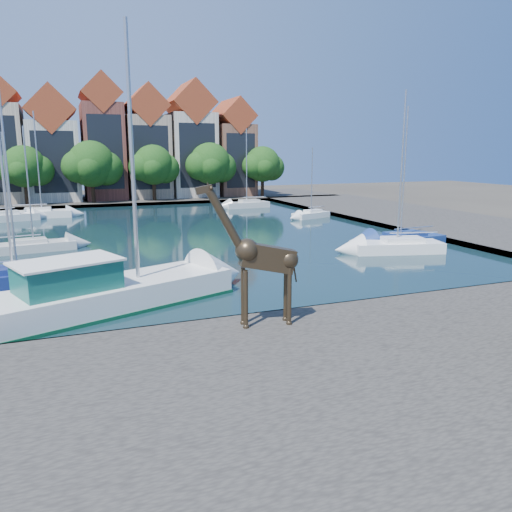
# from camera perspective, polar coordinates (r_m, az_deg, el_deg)

# --- Properties ---
(ground) EXTENTS (160.00, 160.00, 0.00)m
(ground) POSITION_cam_1_polar(r_m,az_deg,el_deg) (22.23, 6.28, -6.87)
(ground) COLOR #38332B
(ground) RESTS_ON ground
(water_basin) EXTENTS (38.00, 50.00, 0.08)m
(water_basin) POSITION_cam_1_polar(r_m,az_deg,el_deg) (44.31, -8.13, 2.57)
(water_basin) COLOR black
(water_basin) RESTS_ON ground
(near_quay) EXTENTS (50.00, 14.00, 0.50)m
(near_quay) POSITION_cam_1_polar(r_m,az_deg,el_deg) (16.69, 17.69, -13.01)
(near_quay) COLOR #44413B
(near_quay) RESTS_ON ground
(far_quay) EXTENTS (60.00, 16.00, 0.50)m
(far_quay) POSITION_cam_1_polar(r_m,az_deg,el_deg) (75.59, -13.72, 6.34)
(far_quay) COLOR #44413B
(far_quay) RESTS_ON ground
(right_quay) EXTENTS (14.00, 52.00, 0.50)m
(right_quay) POSITION_cam_1_polar(r_m,az_deg,el_deg) (55.46, 17.96, 4.19)
(right_quay) COLOR #44413B
(right_quay) RESTS_ON ground
(townhouse_west_inner) EXTENTS (6.43, 9.18, 15.15)m
(townhouse_west_inner) POSITION_cam_1_polar(r_m,az_deg,el_deg) (74.62, -22.15, 11.21)
(townhouse_west_inner) COLOR beige
(townhouse_west_inner) RESTS_ON far_quay
(townhouse_center) EXTENTS (5.44, 9.18, 16.93)m
(townhouse_center) POSITION_cam_1_polar(r_m,az_deg,el_deg) (74.86, -17.13, 12.33)
(townhouse_center) COLOR brown
(townhouse_center) RESTS_ON far_quay
(townhouse_east_inner) EXTENTS (5.94, 9.18, 15.79)m
(townhouse_east_inner) POSITION_cam_1_polar(r_m,az_deg,el_deg) (75.55, -12.47, 12.08)
(townhouse_east_inner) COLOR tan
(townhouse_east_inner) RESTS_ON far_quay
(townhouse_east_mid) EXTENTS (6.43, 9.18, 16.65)m
(townhouse_east_mid) POSITION_cam_1_polar(r_m,az_deg,el_deg) (76.84, -7.57, 12.52)
(townhouse_east_mid) COLOR beige
(townhouse_east_mid) RESTS_ON far_quay
(townhouse_east_end) EXTENTS (5.44, 9.18, 14.43)m
(townhouse_east_end) POSITION_cam_1_polar(r_m,az_deg,el_deg) (78.64, -2.85, 11.87)
(townhouse_east_end) COLOR brown
(townhouse_east_end) RESTS_ON far_quay
(far_tree_west) EXTENTS (6.76, 5.20, 7.36)m
(far_tree_west) POSITION_cam_1_polar(r_m,az_deg,el_deg) (69.28, -24.89, 9.11)
(far_tree_west) COLOR #332114
(far_tree_west) RESTS_ON far_quay
(far_tree_mid_west) EXTENTS (7.80, 6.00, 8.00)m
(far_tree_mid_west) POSITION_cam_1_polar(r_m,az_deg,el_deg) (69.26, -18.20, 9.79)
(far_tree_mid_west) COLOR #332114
(far_tree_mid_west) RESTS_ON far_quay
(far_tree_mid_east) EXTENTS (7.02, 5.40, 7.52)m
(far_tree_mid_east) POSITION_cam_1_polar(r_m,az_deg,el_deg) (70.17, -11.58, 10.03)
(far_tree_mid_east) COLOR #332114
(far_tree_mid_east) RESTS_ON far_quay
(far_tree_east) EXTENTS (7.54, 5.80, 7.84)m
(far_tree_east) POSITION_cam_1_polar(r_m,az_deg,el_deg) (71.96, -5.19, 10.34)
(far_tree_east) COLOR #332114
(far_tree_east) RESTS_ON far_quay
(far_tree_far_east) EXTENTS (6.76, 5.20, 7.36)m
(far_tree_far_east) POSITION_cam_1_polar(r_m,az_deg,el_deg) (74.57, 0.82, 10.32)
(far_tree_far_east) COLOR #332114
(far_tree_far_east) RESTS_ON far_quay
(giraffe_statue) EXTENTS (3.82, 0.86, 5.45)m
(giraffe_statue) POSITION_cam_1_polar(r_m,az_deg,el_deg) (18.89, 0.47, -0.16)
(giraffe_statue) COLOR #362A1B
(giraffe_statue) RESTS_ON near_quay
(motorsailer) EXTENTS (11.74, 7.08, 12.64)m
(motorsailer) POSITION_cam_1_polar(r_m,az_deg,el_deg) (23.53, -16.95, -3.59)
(motorsailer) COLOR white
(motorsailer) RESTS_ON water_basin
(sailboat_left_a) EXTENTS (5.13, 3.12, 8.71)m
(sailboat_left_a) POSITION_cam_1_polar(r_m,az_deg,el_deg) (23.82, -25.69, -5.27)
(sailboat_left_a) COLOR white
(sailboat_left_a) RESTS_ON water_basin
(sailboat_left_b) EXTENTS (7.05, 3.21, 10.86)m
(sailboat_left_b) POSITION_cam_1_polar(r_m,az_deg,el_deg) (29.81, -25.61, -1.90)
(sailboat_left_b) COLOR navy
(sailboat_left_b) RESTS_ON water_basin
(sailboat_left_c) EXTENTS (5.81, 2.76, 8.75)m
(sailboat_left_c) POSITION_cam_1_polar(r_m,az_deg,el_deg) (39.24, -24.07, 1.23)
(sailboat_left_c) COLOR silver
(sailboat_left_c) RESTS_ON water_basin
(sailboat_left_d) EXTENTS (5.76, 3.24, 8.94)m
(sailboat_left_d) POSITION_cam_1_polar(r_m,az_deg,el_deg) (57.19, -26.31, 4.17)
(sailboat_left_d) COLOR white
(sailboat_left_d) RESTS_ON water_basin
(sailboat_left_e) EXTENTS (6.03, 2.21, 11.14)m
(sailboat_left_e) POSITION_cam_1_polar(r_m,az_deg,el_deg) (58.74, -23.26, 4.65)
(sailboat_left_e) COLOR white
(sailboat_left_e) RESTS_ON water_basin
(sailboat_right_a) EXTENTS (6.64, 3.71, 11.06)m
(sailboat_right_a) POSITION_cam_1_polar(r_m,az_deg,el_deg) (36.70, 15.83, 1.31)
(sailboat_right_a) COLOR white
(sailboat_right_a) RESTS_ON water_basin
(sailboat_right_b) EXTENTS (7.17, 3.00, 10.27)m
(sailboat_right_b) POSITION_cam_1_polar(r_m,az_deg,el_deg) (39.89, 16.18, 1.98)
(sailboat_right_b) COLOR navy
(sailboat_right_b) RESTS_ON water_basin
(sailboat_right_c) EXTENTS (4.67, 2.91, 7.46)m
(sailboat_right_c) POSITION_cam_1_polar(r_m,az_deg,el_deg) (54.09, 6.31, 4.85)
(sailboat_right_c) COLOR white
(sailboat_right_c) RESTS_ON water_basin
(sailboat_right_d) EXTENTS (5.83, 2.44, 9.79)m
(sailboat_right_d) POSITION_cam_1_polar(r_m,az_deg,el_deg) (63.77, -1.07, 6.05)
(sailboat_right_d) COLOR beige
(sailboat_right_d) RESTS_ON water_basin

